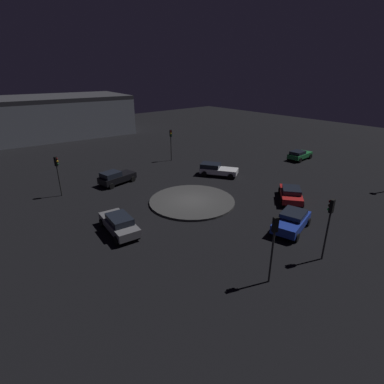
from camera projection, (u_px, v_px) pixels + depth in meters
The scene contains 13 objects.
ground_plane at pixel (192, 202), 28.79m from camera, with size 113.15×113.15×0.00m, color black.
roundabout_island at pixel (192, 201), 28.75m from camera, with size 8.13×8.13×0.19m, color #383838.
car_green at pixel (299, 155), 41.90m from camera, with size 4.05×2.05×1.33m.
car_white at pixel (217, 169), 35.74m from camera, with size 3.83×4.65×1.41m.
car_black at pixel (116, 177), 33.06m from camera, with size 4.24×2.51×1.50m.
car_red at pixel (291, 194), 28.86m from camera, with size 4.44×4.01×1.33m.
car_grey at pixel (119, 223), 23.20m from camera, with size 2.40×4.71×1.46m.
car_blue at pixel (292, 221), 23.61m from camera, with size 4.50×2.92×1.42m.
traffic_light_southwest at pixel (171, 139), 40.66m from camera, with size 0.37×0.40×4.24m.
traffic_light_north at pixel (329, 218), 19.03m from camera, with size 0.31×0.36×4.35m.
traffic_light_southeast at pixel (57, 168), 29.13m from camera, with size 0.38×0.39×4.03m.
traffic_light_north_near at pixel (274, 237), 16.89m from camera, with size 0.36×0.39×4.32m.
store_building at pixel (41, 117), 55.37m from camera, with size 32.10×18.10×7.16m.
Camera 1 is at (17.20, 19.86, 11.81)m, focal length 28.18 mm.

